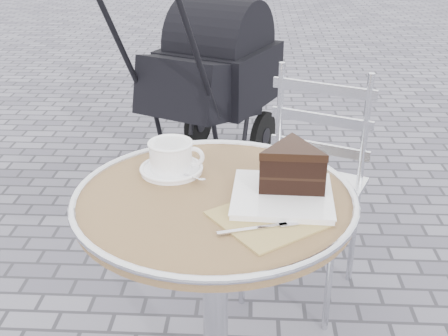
{
  "coord_description": "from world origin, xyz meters",
  "views": [
    {
      "loc": [
        0.09,
        -1.24,
        1.4
      ],
      "look_at": [
        0.02,
        0.06,
        0.78
      ],
      "focal_mm": 45.0,
      "sensor_mm": 36.0,
      "label": 1
    }
  ],
  "objects_px": {
    "cake_plate_set": "(290,174)",
    "bistro_chair": "(313,159)",
    "cafe_table": "(215,251)",
    "baby_stroller": "(209,86)",
    "cappuccino_set": "(172,159)"
  },
  "relations": [
    {
      "from": "cafe_table",
      "to": "bistro_chair",
      "type": "height_order",
      "value": "bistro_chair"
    },
    {
      "from": "cake_plate_set",
      "to": "bistro_chair",
      "type": "height_order",
      "value": "bistro_chair"
    },
    {
      "from": "cappuccino_set",
      "to": "cake_plate_set",
      "type": "distance_m",
      "value": 0.33
    },
    {
      "from": "baby_stroller",
      "to": "bistro_chair",
      "type": "bearing_deg",
      "value": -41.36
    },
    {
      "from": "cake_plate_set",
      "to": "bistro_chair",
      "type": "bearing_deg",
      "value": 81.17
    },
    {
      "from": "cafe_table",
      "to": "cappuccino_set",
      "type": "height_order",
      "value": "cappuccino_set"
    },
    {
      "from": "cappuccino_set",
      "to": "cake_plate_set",
      "type": "xyz_separation_m",
      "value": [
        0.31,
        -0.12,
        0.02
      ]
    },
    {
      "from": "cake_plate_set",
      "to": "bistro_chair",
      "type": "xyz_separation_m",
      "value": [
        0.14,
        0.66,
        -0.26
      ]
    },
    {
      "from": "cafe_table",
      "to": "cappuccino_set",
      "type": "distance_m",
      "value": 0.27
    },
    {
      "from": "cappuccino_set",
      "to": "baby_stroller",
      "type": "xyz_separation_m",
      "value": [
        -0.02,
        1.59,
        -0.28
      ]
    },
    {
      "from": "cafe_table",
      "to": "baby_stroller",
      "type": "bearing_deg",
      "value": 94.7
    },
    {
      "from": "cappuccino_set",
      "to": "baby_stroller",
      "type": "height_order",
      "value": "baby_stroller"
    },
    {
      "from": "cake_plate_set",
      "to": "cafe_table",
      "type": "bearing_deg",
      "value": -174.52
    },
    {
      "from": "baby_stroller",
      "to": "cake_plate_set",
      "type": "bearing_deg",
      "value": -54.21
    },
    {
      "from": "cappuccino_set",
      "to": "cake_plate_set",
      "type": "relative_size",
      "value": 0.43
    }
  ]
}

